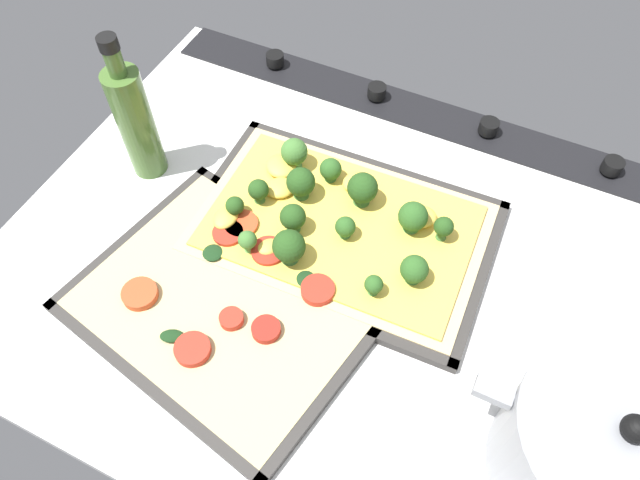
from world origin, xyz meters
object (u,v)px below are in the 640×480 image
baking_tray_front (340,232)px  broccoli_pizza (336,220)px  veggie_pizza_back (228,298)px  cooking_pot (600,453)px  oil_bottle (135,121)px  baking_tray_back (227,304)px

baking_tray_front → broccoli_pizza: 1.93cm
veggie_pizza_back → cooking_pot: 41.48cm
cooking_pot → oil_bottle: (61.80, -15.33, 2.51)cm
baking_tray_front → broccoli_pizza: bearing=-18.9°
cooking_pot → baking_tray_back: bearing=-1.5°
broccoli_pizza → baking_tray_front: bearing=161.1°
veggie_pizza_back → cooking_pot: cooking_pot is taller
baking_tray_front → baking_tray_back: 17.03cm
baking_tray_front → veggie_pizza_back: size_ratio=1.10×
broccoli_pizza → veggie_pizza_back: size_ratio=1.03×
baking_tray_front → oil_bottle: 29.61cm
baking_tray_front → oil_bottle: oil_bottle is taller
baking_tray_front → cooking_pot: cooking_pot is taller
veggie_pizza_back → cooking_pot: size_ratio=1.39×
cooking_pot → oil_bottle: 63.72cm
baking_tray_back → baking_tray_front: bearing=-116.8°
baking_tray_front → baking_tray_back: bearing=63.2°
veggie_pizza_back → cooking_pot: bearing=177.9°
baking_tray_back → cooking_pot: size_ratio=1.50×
baking_tray_front → broccoli_pizza: size_ratio=1.07×
baking_tray_back → oil_bottle: bearing=-34.6°
broccoli_pizza → veggie_pizza_back: bearing=65.0°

